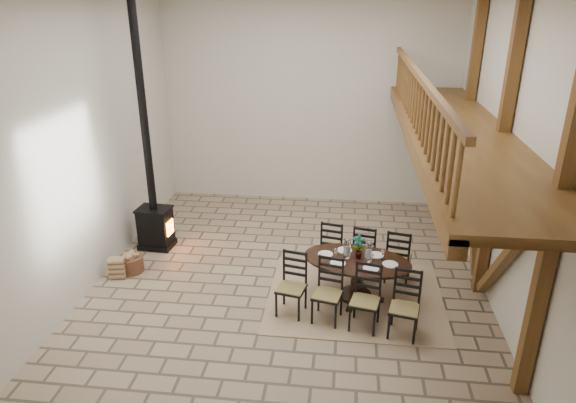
# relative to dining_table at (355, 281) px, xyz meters

# --- Properties ---
(ground) EXTENTS (8.00, 8.00, 0.00)m
(ground) POSITION_rel_dining_table_xyz_m (-1.19, 0.59, -0.39)
(ground) COLOR #9A8366
(ground) RESTS_ON ground
(room_shell) EXTENTS (7.02, 8.02, 5.01)m
(room_shell) POSITION_rel_dining_table_xyz_m (0.00, 0.59, 2.63)
(room_shell) COLOR beige
(room_shell) RESTS_ON ground
(rug) EXTENTS (3.00, 2.50, 0.02)m
(rug) POSITION_rel_dining_table_xyz_m (0.02, 0.08, -0.38)
(rug) COLOR tan
(rug) RESTS_ON ground
(dining_table) EXTENTS (2.33, 2.39, 1.18)m
(dining_table) POSITION_rel_dining_table_xyz_m (0.00, 0.00, 0.00)
(dining_table) COLOR black
(dining_table) RESTS_ON ground
(wood_stove) EXTENTS (0.72, 0.57, 5.00)m
(wood_stove) POSITION_rel_dining_table_xyz_m (-4.08, 1.54, 0.73)
(wood_stove) COLOR black
(wood_stove) RESTS_ON ground
(log_basket) EXTENTS (0.47, 0.47, 0.39)m
(log_basket) POSITION_rel_dining_table_xyz_m (-4.21, 0.51, -0.22)
(log_basket) COLOR brown
(log_basket) RESTS_ON ground
(log_stack) EXTENTS (0.33, 0.25, 0.41)m
(log_stack) POSITION_rel_dining_table_xyz_m (-4.36, 0.25, -0.18)
(log_stack) COLOR tan
(log_stack) RESTS_ON ground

